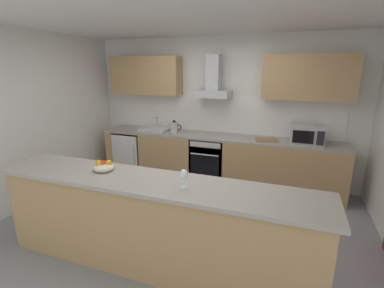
# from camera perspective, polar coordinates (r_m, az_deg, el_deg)

# --- Properties ---
(ground) EXTENTS (5.86, 4.81, 0.02)m
(ground) POSITION_cam_1_polar(r_m,az_deg,el_deg) (3.91, -2.07, -16.61)
(ground) COLOR gray
(ceiling) EXTENTS (5.86, 4.81, 0.02)m
(ceiling) POSITION_cam_1_polar(r_m,az_deg,el_deg) (3.37, -2.53, 24.74)
(ceiling) COLOR white
(wall_back) EXTENTS (5.86, 0.12, 2.60)m
(wall_back) POSITION_cam_1_polar(r_m,az_deg,el_deg) (5.25, 6.03, 6.88)
(wall_back) COLOR white
(wall_back) RESTS_ON ground
(wall_left) EXTENTS (0.12, 4.81, 2.60)m
(wall_left) POSITION_cam_1_polar(r_m,az_deg,el_deg) (4.92, -30.23, 4.35)
(wall_left) COLOR white
(wall_left) RESTS_ON ground
(backsplash_tile) EXTENTS (4.13, 0.02, 0.66)m
(backsplash_tile) POSITION_cam_1_polar(r_m,az_deg,el_deg) (5.19, 5.80, 6.01)
(backsplash_tile) COLOR white
(counter_back) EXTENTS (4.27, 0.60, 0.90)m
(counter_back) POSITION_cam_1_polar(r_m,az_deg,el_deg) (5.08, 4.69, -3.22)
(counter_back) COLOR tan
(counter_back) RESTS_ON ground
(counter_island) EXTENTS (3.42, 0.64, 0.99)m
(counter_island) POSITION_cam_1_polar(r_m,az_deg,el_deg) (3.02, -8.17, -15.87)
(counter_island) COLOR tan
(counter_island) RESTS_ON ground
(upper_cabinets) EXTENTS (4.22, 0.32, 0.70)m
(upper_cabinets) POSITION_cam_1_polar(r_m,az_deg,el_deg) (4.97, 5.54, 13.50)
(upper_cabinets) COLOR tan
(oven) EXTENTS (0.60, 0.62, 0.80)m
(oven) POSITION_cam_1_polar(r_m,az_deg,el_deg) (5.08, 3.57, -3.09)
(oven) COLOR slate
(oven) RESTS_ON ground
(refrigerator) EXTENTS (0.58, 0.60, 0.85)m
(refrigerator) POSITION_cam_1_polar(r_m,az_deg,el_deg) (5.74, -11.96, -1.62)
(refrigerator) COLOR white
(refrigerator) RESTS_ON ground
(microwave) EXTENTS (0.50, 0.38, 0.30)m
(microwave) POSITION_cam_1_polar(r_m,az_deg,el_deg) (4.71, 22.34, 1.77)
(microwave) COLOR #B7BABC
(microwave) RESTS_ON counter_back
(sink) EXTENTS (0.50, 0.40, 0.26)m
(sink) POSITION_cam_1_polar(r_m,az_deg,el_deg) (5.37, -7.61, 3.00)
(sink) COLOR silver
(sink) RESTS_ON counter_back
(kettle) EXTENTS (0.29, 0.15, 0.24)m
(kettle) POSITION_cam_1_polar(r_m,az_deg,el_deg) (5.14, -3.64, 3.41)
(kettle) COLOR #B7BABC
(kettle) RESTS_ON counter_back
(range_hood) EXTENTS (0.62, 0.45, 0.72)m
(range_hood) POSITION_cam_1_polar(r_m,az_deg,el_deg) (4.96, 4.27, 12.10)
(range_hood) COLOR #B7BABC
(wine_glass) EXTENTS (0.08, 0.08, 0.18)m
(wine_glass) POSITION_cam_1_polar(r_m,az_deg,el_deg) (2.56, -1.66, -6.33)
(wine_glass) COLOR silver
(wine_glass) RESTS_ON counter_island
(fruit_bowl) EXTENTS (0.22, 0.22, 0.13)m
(fruit_bowl) POSITION_cam_1_polar(r_m,az_deg,el_deg) (3.15, -17.51, -4.42)
(fruit_bowl) COLOR beige
(fruit_bowl) RESTS_ON counter_island
(chopping_board) EXTENTS (0.39, 0.30, 0.02)m
(chopping_board) POSITION_cam_1_polar(r_m,az_deg,el_deg) (4.76, 14.89, 0.81)
(chopping_board) COLOR #9E7247
(chopping_board) RESTS_ON counter_back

